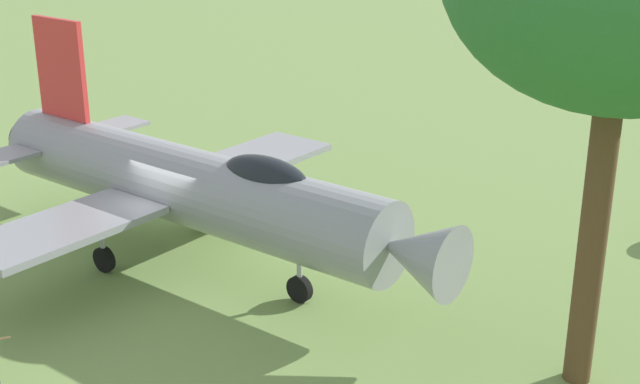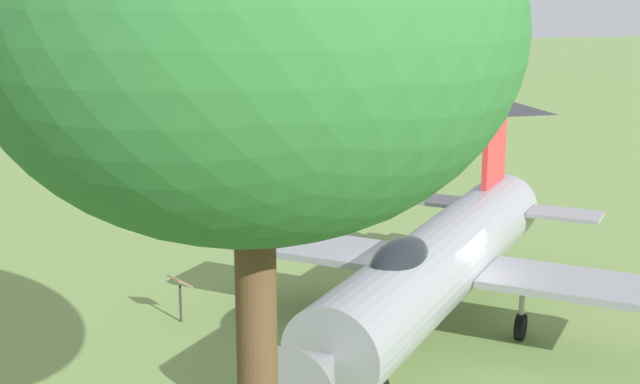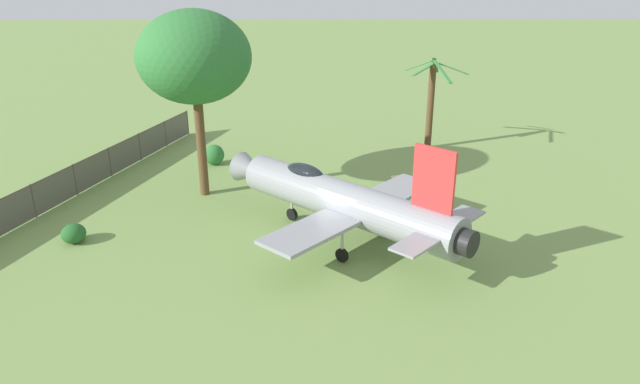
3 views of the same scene
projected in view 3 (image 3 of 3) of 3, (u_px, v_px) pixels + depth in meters
name	position (u px, v px, depth m)	size (l,w,h in m)	color
ground_plane	(345.00, 241.00, 26.48)	(200.00, 200.00, 0.00)	#75934C
display_jet	(340.00, 199.00, 25.99)	(11.47, 10.89, 5.34)	gray
shade_tree	(194.00, 58.00, 28.99)	(5.70, 6.04, 9.67)	brown
palm_tree	(431.00, 102.00, 38.24)	(3.93, 4.39, 5.99)	brown
perimeter_fence	(33.00, 200.00, 28.53)	(9.22, 29.24, 1.75)	#4C4238
shrub_near_fence	(74.00, 233.00, 26.18)	(1.07, 1.12, 0.87)	#235B26
shrub_by_tree	(214.00, 155.00, 35.94)	(1.26, 1.02, 1.28)	#2D7033
info_plaque	(398.00, 181.00, 31.08)	(0.70, 0.58, 1.14)	#333333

